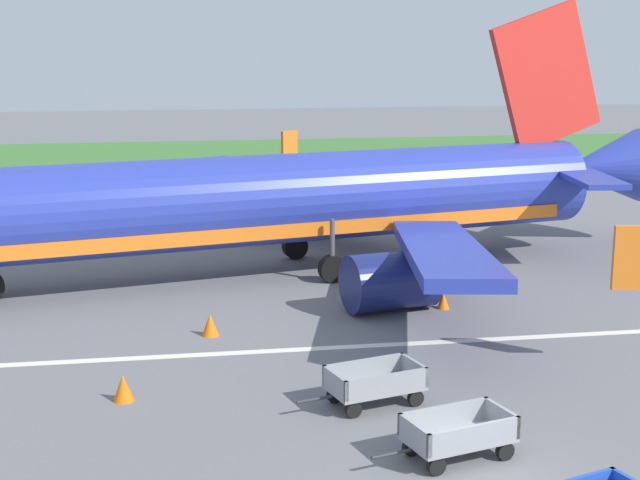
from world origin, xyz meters
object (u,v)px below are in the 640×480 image
object	(u,v)px
traffic_cone_near_plane	(443,301)
traffic_cone_by_carts	(210,325)
baggage_cart_second_in_row	(458,434)
airplane	(279,201)
traffic_cone_mid_apron	(123,388)
baggage_cart_third_in_row	(375,383)

from	to	relation	value
traffic_cone_near_plane	traffic_cone_by_carts	bearing A→B (deg)	-168.16
baggage_cart_second_in_row	traffic_cone_by_carts	bearing A→B (deg)	117.33
airplane	traffic_cone_by_carts	xyz separation A→B (m)	(-3.30, -8.02, -2.68)
traffic_cone_near_plane	traffic_cone_mid_apron	xyz separation A→B (m)	(-11.16, -7.16, 0.07)
baggage_cart_second_in_row	traffic_cone_by_carts	size ratio (longest dim) A/B	4.86
traffic_cone_near_plane	traffic_cone_by_carts	distance (m)	8.73
baggage_cart_second_in_row	baggage_cart_third_in_row	size ratio (longest dim) A/B	1.00
baggage_cart_second_in_row	traffic_cone_near_plane	world-z (taller)	baggage_cart_second_in_row
airplane	traffic_cone_mid_apron	world-z (taller)	airplane
airplane	traffic_cone_by_carts	size ratio (longest dim) A/B	50.27
traffic_cone_mid_apron	traffic_cone_by_carts	xyz separation A→B (m)	(2.62, 5.37, 0.00)
baggage_cart_second_in_row	baggage_cart_third_in_row	distance (m)	3.73
traffic_cone_near_plane	baggage_cart_third_in_row	bearing A→B (deg)	-117.66
traffic_cone_mid_apron	traffic_cone_by_carts	distance (m)	5.97
baggage_cart_third_in_row	traffic_cone_mid_apron	bearing A→B (deg)	168.57
baggage_cart_second_in_row	baggage_cart_third_in_row	world-z (taller)	same
traffic_cone_by_carts	traffic_cone_mid_apron	bearing A→B (deg)	-116.02
airplane	traffic_cone_near_plane	bearing A→B (deg)	-49.91
traffic_cone_mid_apron	traffic_cone_by_carts	world-z (taller)	same
traffic_cone_by_carts	baggage_cart_third_in_row	bearing A→B (deg)	-58.75
traffic_cone_mid_apron	airplane	bearing A→B (deg)	66.12
baggage_cart_second_in_row	traffic_cone_by_carts	xyz separation A→B (m)	(-5.30, 10.25, -0.23)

